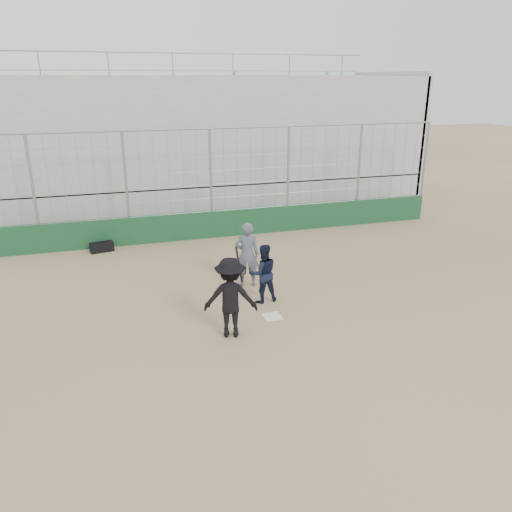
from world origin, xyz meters
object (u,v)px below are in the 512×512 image
object	(u,v)px
catcher_crouched	(263,283)
equipment_bag	(102,247)
batter_at_plate	(231,297)
umpire	(247,258)

from	to	relation	value
catcher_crouched	equipment_bag	size ratio (longest dim) A/B	1.33
batter_at_plate	equipment_bag	bearing A→B (deg)	111.63
batter_at_plate	catcher_crouched	bearing A→B (deg)	50.00
catcher_crouched	umpire	xyz separation A→B (m)	(-0.10, 1.21, 0.31)
umpire	equipment_bag	xyz separation A→B (m)	(-3.98, 4.34, -0.69)
batter_at_plate	umpire	world-z (taller)	batter_at_plate
catcher_crouched	batter_at_plate	bearing A→B (deg)	-130.00
umpire	batter_at_plate	bearing A→B (deg)	80.39
batter_at_plate	equipment_bag	world-z (taller)	batter_at_plate
batter_at_plate	equipment_bag	xyz separation A→B (m)	(-2.80, 7.07, -0.79)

